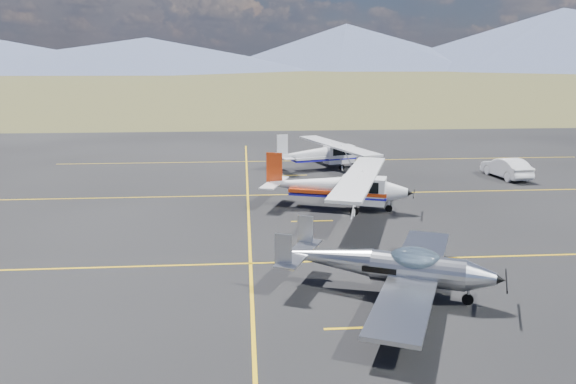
# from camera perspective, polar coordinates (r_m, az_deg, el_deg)

# --- Properties ---
(ground) EXTENTS (1600.00, 1600.00, 0.00)m
(ground) POSITION_cam_1_polar(r_m,az_deg,el_deg) (20.41, 13.54, -8.58)
(ground) COLOR #383D1C
(ground) RESTS_ON ground
(apron) EXTENTS (72.00, 72.00, 0.02)m
(apron) POSITION_cam_1_polar(r_m,az_deg,el_deg) (26.79, 8.97, -3.11)
(apron) COLOR black
(apron) RESTS_ON ground
(aircraft_low_wing) EXTENTS (7.11, 9.21, 2.06)m
(aircraft_low_wing) POSITION_cam_1_polar(r_m,az_deg,el_deg) (18.51, 10.56, -7.46)
(aircraft_low_wing) COLOR silver
(aircraft_low_wing) RESTS_ON apron
(aircraft_cessna) EXTENTS (7.64, 10.88, 2.79)m
(aircraft_cessna) POSITION_cam_1_polar(r_m,az_deg,el_deg) (28.73, 5.12, 0.67)
(aircraft_cessna) COLOR white
(aircraft_cessna) RESTS_ON apron
(aircraft_plain) EXTENTS (6.94, 10.09, 2.58)m
(aircraft_plain) POSITION_cam_1_polar(r_m,az_deg,el_deg) (39.54, 3.65, 3.99)
(aircraft_plain) COLOR silver
(aircraft_plain) RESTS_ON apron
(sedan) EXTENTS (1.91, 4.17, 1.32)m
(sedan) POSITION_cam_1_polar(r_m,az_deg,el_deg) (39.10, 21.30, 2.30)
(sedan) COLOR white
(sedan) RESTS_ON apron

